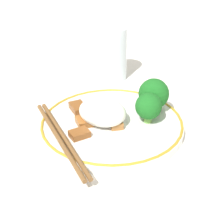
{
  "coord_description": "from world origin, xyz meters",
  "views": [
    {
      "loc": [
        -0.3,
        0.46,
        0.36
      ],
      "look_at": [
        0.0,
        0.0,
        0.04
      ],
      "focal_mm": 60.0,
      "sensor_mm": 36.0,
      "label": 1
    }
  ],
  "objects_px": {
    "plate": "(112,125)",
    "broccoli_back_center": "(154,94)",
    "chopsticks": "(61,138)",
    "drinking_glass": "(112,54)",
    "broccoli_back_left": "(149,106)"
  },
  "relations": [
    {
      "from": "plate",
      "to": "broccoli_back_center",
      "type": "height_order",
      "value": "broccoli_back_center"
    },
    {
      "from": "plate",
      "to": "chopsticks",
      "type": "xyz_separation_m",
      "value": [
        0.04,
        0.09,
        0.01
      ]
    },
    {
      "from": "chopsticks",
      "to": "drinking_glass",
      "type": "distance_m",
      "value": 0.28
    },
    {
      "from": "chopsticks",
      "to": "drinking_glass",
      "type": "bearing_deg",
      "value": -74.13
    },
    {
      "from": "broccoli_back_center",
      "to": "broccoli_back_left",
      "type": "bearing_deg",
      "value": 105.54
    },
    {
      "from": "broccoli_back_left",
      "to": "broccoli_back_center",
      "type": "height_order",
      "value": "broccoli_back_center"
    },
    {
      "from": "broccoli_back_left",
      "to": "broccoli_back_center",
      "type": "bearing_deg",
      "value": -74.46
    },
    {
      "from": "broccoli_back_center",
      "to": "chopsticks",
      "type": "height_order",
      "value": "broccoli_back_center"
    },
    {
      "from": "broccoli_back_left",
      "to": "chopsticks",
      "type": "relative_size",
      "value": 0.27
    },
    {
      "from": "drinking_glass",
      "to": "broccoli_back_center",
      "type": "bearing_deg",
      "value": 146.14
    },
    {
      "from": "drinking_glass",
      "to": "broccoli_back_left",
      "type": "bearing_deg",
      "value": 139.06
    },
    {
      "from": "chopsticks",
      "to": "drinking_glass",
      "type": "relative_size",
      "value": 1.76
    },
    {
      "from": "broccoli_back_left",
      "to": "drinking_glass",
      "type": "relative_size",
      "value": 0.47
    },
    {
      "from": "plate",
      "to": "chopsticks",
      "type": "distance_m",
      "value": 0.1
    },
    {
      "from": "broccoli_back_left",
      "to": "drinking_glass",
      "type": "bearing_deg",
      "value": -40.94
    }
  ]
}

